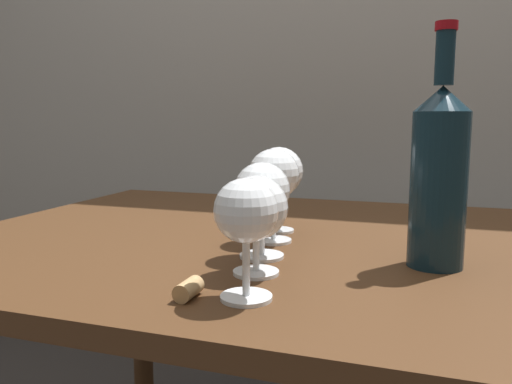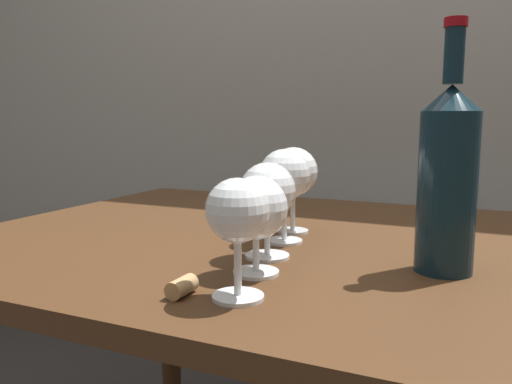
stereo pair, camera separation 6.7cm
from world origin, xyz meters
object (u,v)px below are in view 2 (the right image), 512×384
at_px(cork, 182,287).
at_px(wine_glass_pinot, 256,210).
at_px(wine_glass_cabernet, 237,215).
at_px(wine_glass_port, 285,177).
at_px(wine_glass_white, 293,173).
at_px(wine_bottle, 448,176).
at_px(wine_glass_merlot, 267,193).

bearing_deg(cork, wine_glass_pinot, 68.36).
bearing_deg(wine_glass_cabernet, wine_glass_port, 100.19).
relative_size(wine_glass_cabernet, wine_glass_white, 0.91).
relative_size(wine_glass_white, cork, 3.75).
relative_size(wine_glass_port, cork, 3.79).
distance_m(wine_glass_cabernet, cork, 0.11).
xyz_separation_m(wine_glass_white, wine_bottle, (0.27, -0.14, 0.02)).
distance_m(wine_glass_pinot, cork, 0.14).
bearing_deg(wine_glass_merlot, wine_bottle, 7.92).
relative_size(wine_glass_pinot, wine_glass_merlot, 0.93).
xyz_separation_m(wine_glass_cabernet, cork, (-0.07, -0.02, -0.09)).
xyz_separation_m(wine_glass_cabernet, wine_glass_white, (-0.06, 0.36, 0.01)).
bearing_deg(wine_glass_cabernet, wine_bottle, 45.43).
xyz_separation_m(wine_glass_pinot, wine_glass_white, (-0.04, 0.26, 0.02)).
relative_size(wine_glass_pinot, wine_glass_port, 0.84).
bearing_deg(wine_glass_merlot, wine_glass_white, 97.95).
bearing_deg(wine_glass_pinot, cork, -111.64).
xyz_separation_m(wine_glass_port, wine_bottle, (0.26, -0.07, 0.02)).
bearing_deg(wine_glass_port, wine_bottle, -14.18).
relative_size(wine_glass_port, wine_glass_white, 1.01).
bearing_deg(wine_bottle, wine_glass_pinot, -153.05).
bearing_deg(wine_glass_pinot, wine_bottle, 26.95).
relative_size(wine_glass_pinot, wine_bottle, 0.40).
xyz_separation_m(wine_bottle, cork, (-0.27, -0.23, -0.12)).
bearing_deg(wine_glass_merlot, cork, -97.77).
height_order(wine_glass_merlot, wine_glass_port, wine_glass_port).
xyz_separation_m(wine_glass_pinot, cork, (-0.05, -0.11, -0.08)).
bearing_deg(wine_glass_white, cork, -90.28).
xyz_separation_m(wine_glass_pinot, wine_glass_merlot, (-0.02, 0.08, 0.01)).
relative_size(wine_glass_merlot, cork, 3.45).
height_order(wine_glass_cabernet, wine_glass_pinot, wine_glass_cabernet).
distance_m(wine_glass_pinot, wine_bottle, 0.26).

